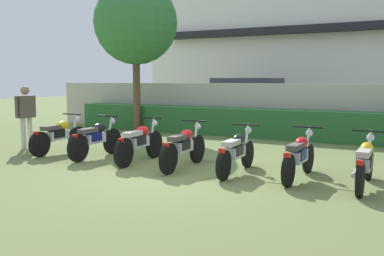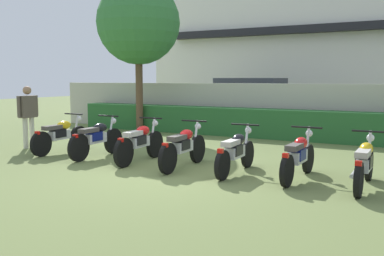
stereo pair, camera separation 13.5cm
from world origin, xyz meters
name	(u,v)px [view 1 (the left image)]	position (x,y,z in m)	size (l,w,h in m)	color
ground	(167,174)	(0.00, 0.00, 0.00)	(60.00, 60.00, 0.00)	olive
building	(331,39)	(0.00, 16.83, 3.95)	(18.63, 6.50, 7.89)	white
compound_wall	(271,110)	(0.00, 6.66, 0.85)	(17.69, 0.30, 1.70)	#BCB7A8
hedge_row	(264,123)	(0.00, 5.96, 0.46)	(14.16, 0.70, 0.91)	#28602D
parked_car	(250,101)	(-2.05, 10.26, 0.94)	(4.59, 2.27, 1.89)	black
tree_near_inspector	(136,23)	(-4.50, 5.43, 3.77)	(2.88, 2.88, 5.23)	brown
motorcycle_in_row_0	(59,135)	(-3.66, 0.83, 0.45)	(0.60, 1.92, 0.96)	black
motorcycle_in_row_1	(96,139)	(-2.41, 0.75, 0.46)	(0.60, 1.88, 0.97)	black
motorcycle_in_row_2	(140,142)	(-1.16, 0.75, 0.46)	(0.60, 1.91, 0.97)	black
motorcycle_in_row_3	(184,147)	(0.00, 0.67, 0.45)	(0.60, 1.94, 0.97)	black
motorcycle_in_row_4	(236,151)	(1.16, 0.72, 0.44)	(0.60, 1.90, 0.94)	black
motorcycle_in_row_5	(299,156)	(2.38, 0.78, 0.44)	(0.60, 1.91, 0.94)	black
motorcycle_in_row_6	(365,162)	(3.54, 0.67, 0.44)	(0.60, 1.91, 0.94)	black
inspector_person	(26,112)	(-4.97, 0.98, 0.98)	(0.22, 0.67, 1.66)	beige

